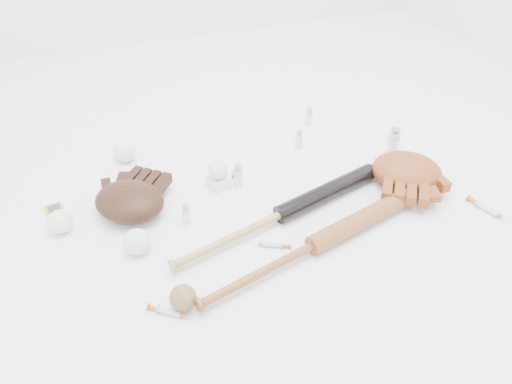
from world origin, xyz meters
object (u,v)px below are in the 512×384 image
object	(u,v)px
bat_dark	(281,214)
glove_dark	(130,201)
pedestal	(218,182)
bat_wood	(313,245)

from	to	relation	value
bat_dark	glove_dark	xyz separation A→B (m)	(-0.43, 0.20, 0.02)
glove_dark	pedestal	size ratio (longest dim) A/B	4.04
glove_dark	bat_dark	bearing A→B (deg)	14.65
glove_dark	pedestal	distance (m)	0.31
bat_wood	glove_dark	size ratio (longest dim) A/B	3.03
bat_dark	glove_dark	size ratio (longest dim) A/B	3.01
glove_dark	pedestal	world-z (taller)	glove_dark
bat_wood	bat_dark	bearing A→B (deg)	88.87
bat_dark	glove_dark	world-z (taller)	glove_dark
pedestal	glove_dark	bearing A→B (deg)	-172.61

